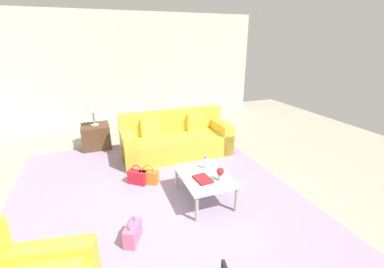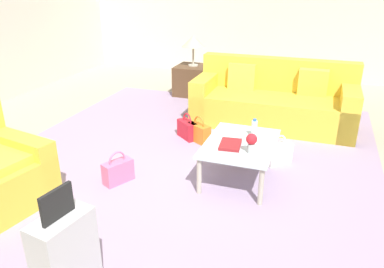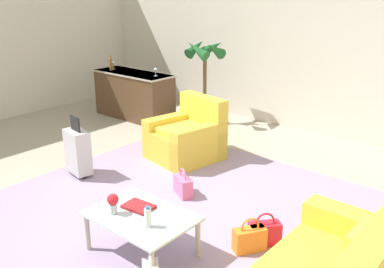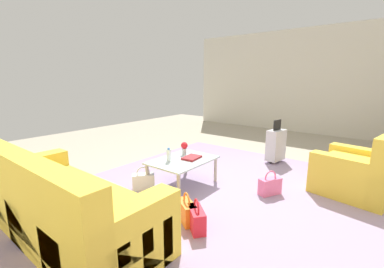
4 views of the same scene
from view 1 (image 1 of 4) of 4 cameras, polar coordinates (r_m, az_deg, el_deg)
name	(u,v)px [view 1 (image 1 of 4)]	position (r m, az deg, el deg)	size (l,w,h in m)	color
ground_plane	(182,222)	(3.73, -2.18, -18.96)	(12.00, 12.00, 0.00)	#A89E89
wall_right	(125,69)	(7.90, -14.62, 13.76)	(0.12, 8.00, 3.10)	beige
area_rug	(158,201)	(4.15, -7.65, -14.49)	(5.20, 4.40, 0.01)	#9984A3
couch	(176,140)	(5.56, -3.67, -1.36)	(0.91, 2.27, 0.92)	gold
coffee_table	(204,178)	(3.98, 2.79, -9.79)	(0.99, 0.71, 0.42)	silver
water_bottle	(205,163)	(4.11, 2.99, -6.47)	(0.06, 0.06, 0.20)	silver
coffee_table_book	(203,179)	(3.82, 2.42, -9.99)	(0.29, 0.21, 0.03)	maroon
flower_vase	(220,173)	(3.78, 6.29, -8.61)	(0.11, 0.11, 0.21)	#B2B7BC
side_table	(96,136)	(6.30, -20.51, -0.45)	(0.61, 0.61, 0.53)	#513823
table_lamp	(92,107)	(6.11, -21.30, 5.63)	(0.40, 0.40, 0.54)	#ADA899
handbag_orange	(149,177)	(4.56, -9.58, -9.31)	(0.29, 0.35, 0.36)	orange
handbag_white	(212,173)	(4.61, 4.40, -8.74)	(0.33, 0.32, 0.36)	white
handbag_red	(137,177)	(4.58, -12.03, -9.31)	(0.31, 0.34, 0.36)	red
handbag_pink	(133,233)	(3.45, -13.04, -20.57)	(0.35, 0.27, 0.36)	pink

